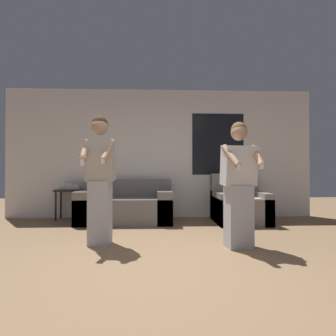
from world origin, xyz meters
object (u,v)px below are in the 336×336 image
(side_table, at_px, (68,195))
(person_right, at_px, (239,184))
(person_left, at_px, (100,178))
(couch, at_px, (126,206))
(armchair, at_px, (239,206))

(side_table, height_order, person_right, person_right)
(person_left, bearing_deg, side_table, 119.43)
(couch, bearing_deg, side_table, 167.77)
(person_right, bearing_deg, armchair, 72.72)
(side_table, distance_m, person_left, 2.13)
(side_table, distance_m, person_right, 3.49)
(armchair, height_order, person_right, person_right)
(armchair, bearing_deg, person_right, -107.28)
(person_left, xyz_separation_m, person_right, (1.81, -0.19, -0.08))
(armchair, bearing_deg, side_table, 173.81)
(armchair, distance_m, person_left, 2.80)
(couch, height_order, armchair, armchair)
(side_table, relative_size, person_right, 0.47)
(couch, bearing_deg, person_right, -46.76)
(side_table, bearing_deg, couch, -12.23)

